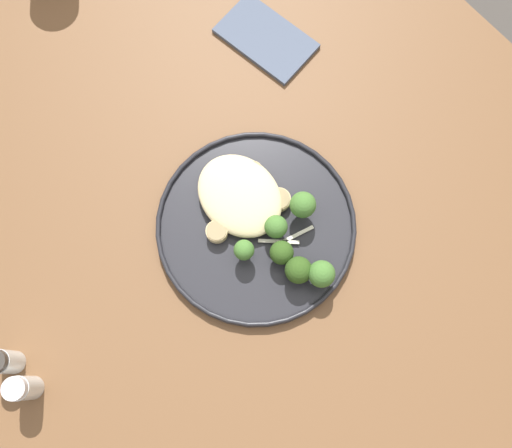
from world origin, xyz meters
name	(u,v)px	position (x,y,z in m)	size (l,w,h in m)	color
ground	(268,305)	(0.00, 0.00, 0.00)	(6.00, 6.00, 0.00)	#47423D
wooden_dining_table	(276,255)	(0.00, 0.00, 0.66)	(1.40, 1.00, 0.74)	brown
dinner_plate	(256,226)	(0.04, 0.01, 0.75)	(0.29, 0.29, 0.02)	#232328
noodle_bed	(241,194)	(0.09, 0.00, 0.77)	(0.14, 0.11, 0.03)	beige
seared_scallop_on_noodles	(224,202)	(0.10, 0.02, 0.76)	(0.03, 0.03, 0.01)	beige
seared_scallop_tilted_round	(251,200)	(0.07, -0.01, 0.76)	(0.03, 0.03, 0.01)	#DBB77A
seared_scallop_tiny_bay	(253,170)	(0.10, -0.04, 0.76)	(0.02, 0.02, 0.02)	#E5C689
seared_scallop_left_edge	(279,200)	(0.05, -0.04, 0.76)	(0.03, 0.03, 0.01)	#E5C689
seared_scallop_right_edge	(217,232)	(0.07, 0.06, 0.76)	(0.03, 0.03, 0.02)	#E5C689
seared_scallop_half_hidden	(227,169)	(0.13, -0.01, 0.76)	(0.03, 0.03, 0.02)	beige
broccoli_floret_center_pile	(282,253)	(-0.02, 0.01, 0.78)	(0.03, 0.03, 0.04)	#89A356
broccoli_floret_right_tilted	(276,227)	(0.01, -0.01, 0.78)	(0.03, 0.03, 0.05)	#7A994C
broccoli_floret_rear_charred	(298,270)	(-0.05, 0.01, 0.78)	(0.04, 0.04, 0.05)	#89A356
broccoli_floret_left_leaning	(244,251)	(0.02, 0.05, 0.78)	(0.03, 0.03, 0.05)	#7A994C
broccoli_floret_split_head	(321,274)	(-0.08, -0.01, 0.78)	(0.04, 0.04, 0.05)	#7A994C
broccoli_floret_near_rim	(303,205)	(0.01, -0.05, 0.79)	(0.04, 0.04, 0.06)	#7A994C
onion_sliver_short_strip	(296,235)	(-0.01, -0.03, 0.75)	(0.06, 0.01, 0.00)	silver
onion_sliver_curled_piece	(281,244)	(0.00, 0.00, 0.75)	(0.06, 0.01, 0.00)	silver
onion_sliver_long_sliver	(265,224)	(0.03, 0.00, 0.75)	(0.05, 0.01, 0.00)	silver
folded_napkin	(266,38)	(0.27, -0.20, 0.74)	(0.15, 0.09, 0.01)	#4C566B
salt_shaker	(23,388)	(0.07, 0.39, 0.77)	(0.03, 0.03, 0.07)	white
pepper_shaker	(4,362)	(0.11, 0.39, 0.77)	(0.03, 0.03, 0.07)	white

